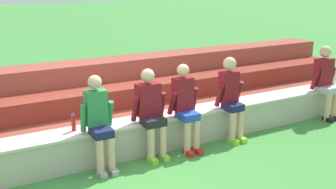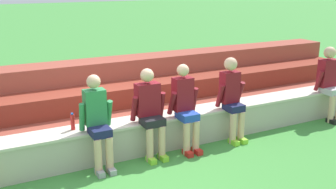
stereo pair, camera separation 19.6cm
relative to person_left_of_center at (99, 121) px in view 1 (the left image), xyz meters
name	(u,v)px [view 1 (the left image)]	position (x,y,z in m)	size (l,w,h in m)	color
ground_plane	(136,159)	(0.57, 0.02, -0.74)	(80.00, 80.00, 0.00)	#428E3D
stone_seating_wall	(129,137)	(0.57, 0.25, -0.45)	(10.03, 0.50, 0.55)	#B7AF9E
brick_bleachers	(95,102)	(0.57, 1.85, -0.30)	(11.89, 1.99, 1.14)	#9A4334
person_left_of_center	(99,121)	(0.00, 0.00, 0.00)	(0.49, 0.57, 1.40)	#DBAD89
person_center	(151,110)	(0.85, 0.03, 0.02)	(0.55, 0.55, 1.39)	#DBAD89
person_right_of_center	(186,105)	(1.46, -0.01, 0.01)	(0.49, 0.55, 1.41)	#DBAD89
person_far_right	(231,96)	(2.38, 0.01, 0.04)	(0.49, 0.53, 1.43)	#DBAD89
person_rightmost_edge	(326,79)	(4.69, -0.01, 0.04)	(0.55, 0.54, 1.44)	#DBAD89
water_bottle_center_gap	(334,79)	(5.25, 0.23, -0.07)	(0.07, 0.07, 0.26)	silver
water_bottle_mid_left	(74,123)	(-0.29, 0.30, -0.07)	(0.06, 0.06, 0.26)	red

